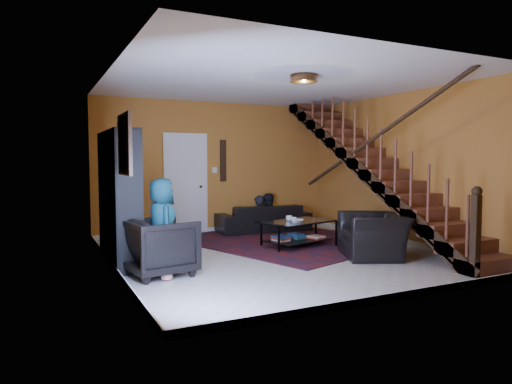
% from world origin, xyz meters
% --- Properties ---
extents(floor, '(5.50, 5.50, 0.00)m').
position_xyz_m(floor, '(0.00, 0.00, 0.00)').
color(floor, beige).
rests_on(floor, ground).
extents(room, '(5.50, 5.50, 5.50)m').
position_xyz_m(room, '(-1.33, 1.33, 0.05)').
color(room, '#B16A27').
rests_on(room, ground).
extents(staircase, '(0.95, 5.02, 3.18)m').
position_xyz_m(staircase, '(2.12, -0.00, 1.40)').
color(staircase, brown).
rests_on(staircase, floor).
extents(bookshelf, '(0.35, 1.80, 2.00)m').
position_xyz_m(bookshelf, '(-2.40, 0.60, 0.96)').
color(bookshelf, black).
rests_on(bookshelf, floor).
extents(door, '(0.82, 0.05, 2.05)m').
position_xyz_m(door, '(-0.70, 2.73, 1.02)').
color(door, silver).
rests_on(door, floor).
extents(framed_picture, '(0.04, 0.74, 0.74)m').
position_xyz_m(framed_picture, '(-2.57, -0.90, 1.75)').
color(framed_picture, maroon).
rests_on(framed_picture, room).
extents(wall_hanging, '(0.14, 0.03, 0.90)m').
position_xyz_m(wall_hanging, '(0.15, 2.73, 1.55)').
color(wall_hanging, black).
rests_on(wall_hanging, room).
extents(ceiling_fixture, '(0.40, 0.40, 0.10)m').
position_xyz_m(ceiling_fixture, '(0.00, -0.80, 2.74)').
color(ceiling_fixture, '#3F2814').
rests_on(ceiling_fixture, room).
extents(rug, '(4.23, 4.53, 0.02)m').
position_xyz_m(rug, '(0.82, 1.11, 0.01)').
color(rug, '#49100D').
rests_on(rug, floor).
extents(sofa, '(2.07, 0.94, 0.59)m').
position_xyz_m(sofa, '(0.92, 2.30, 0.29)').
color(sofa, black).
rests_on(sofa, floor).
extents(armchair_left, '(0.98, 0.96, 0.78)m').
position_xyz_m(armchair_left, '(-2.05, -0.47, 0.39)').
color(armchair_left, black).
rests_on(armchair_left, floor).
extents(armchair_right, '(1.29, 1.36, 0.70)m').
position_xyz_m(armchair_right, '(1.33, -0.82, 0.35)').
color(armchair_right, black).
rests_on(armchair_right, floor).
extents(person_adult_a, '(0.49, 0.35, 1.24)m').
position_xyz_m(person_adult_a, '(0.82, 2.35, 0.17)').
color(person_adult_a, black).
rests_on(person_adult_a, sofa).
extents(person_adult_b, '(0.65, 0.52, 1.28)m').
position_xyz_m(person_adult_b, '(1.04, 2.35, 0.19)').
color(person_adult_b, black).
rests_on(person_adult_b, sofa).
extents(person_child, '(0.44, 0.66, 1.31)m').
position_xyz_m(person_child, '(-1.95, -0.16, 0.66)').
color(person_child, '#1A5565').
rests_on(person_child, armchair_left).
extents(coffee_table, '(1.39, 1.04, 0.47)m').
position_xyz_m(coffee_table, '(0.70, 0.47, 0.27)').
color(coffee_table, black).
rests_on(coffee_table, floor).
extents(cup_a, '(0.16, 0.16, 0.09)m').
position_xyz_m(cup_a, '(0.54, 0.53, 0.52)').
color(cup_a, '#999999').
rests_on(cup_a, coffee_table).
extents(cup_b, '(0.13, 0.13, 0.09)m').
position_xyz_m(cup_b, '(0.50, 0.29, 0.52)').
color(cup_b, '#999999').
rests_on(cup_b, coffee_table).
extents(bowl, '(0.28, 0.28, 0.06)m').
position_xyz_m(bowl, '(0.55, 0.29, 0.50)').
color(bowl, '#999999').
rests_on(bowl, coffee_table).
extents(vase, '(0.18, 0.18, 0.19)m').
position_xyz_m(vase, '(-2.41, 0.10, 2.10)').
color(vase, '#999999').
rests_on(vase, bookshelf).
extents(popcorn_bucket, '(0.20, 0.20, 0.17)m').
position_xyz_m(popcorn_bucket, '(-2.04, -0.76, 0.11)').
color(popcorn_bucket, red).
rests_on(popcorn_bucket, rug).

